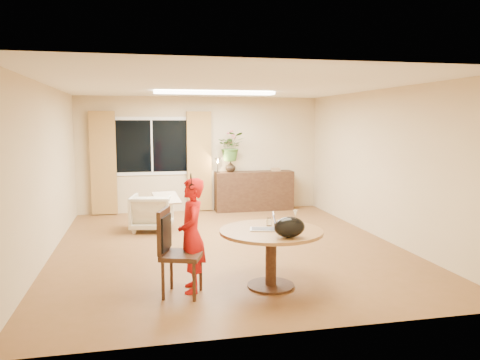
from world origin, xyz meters
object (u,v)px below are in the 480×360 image
at_px(armchair, 152,212).
at_px(sideboard, 254,191).
at_px(dining_chair, 182,253).
at_px(child, 192,235).
at_px(dining_table, 271,242).

height_order(armchair, sideboard, sideboard).
xyz_separation_m(dining_chair, armchair, (-0.25, 3.47, -0.17)).
bearing_deg(armchair, sideboard, -135.39).
height_order(dining_chair, armchair, dining_chair).
xyz_separation_m(child, armchair, (-0.38, 3.34, -0.34)).
height_order(dining_chair, child, child).
distance_m(child, sideboard, 5.31).
bearing_deg(armchair, dining_chair, 105.26).
height_order(dining_chair, sideboard, dining_chair).
distance_m(dining_table, child, 0.98).
relative_size(child, armchair, 1.82).
distance_m(armchair, sideboard, 2.85).
distance_m(child, armchair, 3.38).
bearing_deg(child, sideboard, 160.44).
relative_size(dining_chair, child, 0.75).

